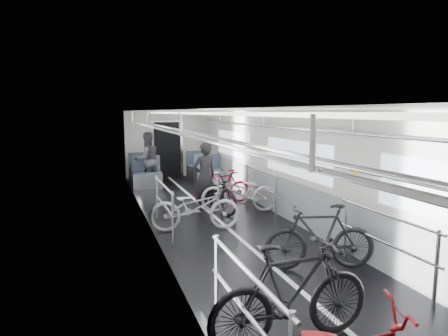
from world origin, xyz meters
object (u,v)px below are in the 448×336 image
object	(u,v)px
bike_aisle	(214,190)
bike_right_near	(320,237)
bike_left_far	(195,207)
person_standing	(205,176)
person_seated	(147,160)
bike_left_mid	(292,294)
bike_right_far	(223,187)
bike_right_mid	(240,192)

from	to	relation	value
bike_aisle	bike_right_near	bearing A→B (deg)	-99.42
bike_left_far	bike_right_near	distance (m)	2.86
person_standing	person_seated	distance (m)	3.56
bike_left_mid	person_standing	xyz separation A→B (m)	(0.66, 5.72, 0.28)
bike_aisle	bike_left_far	bearing A→B (deg)	-136.24
bike_left_far	bike_right_far	size ratio (longest dim) A/B	1.23
bike_right_near	person_seated	xyz separation A→B (m)	(-1.60, 7.52, 0.37)
bike_left_mid	bike_right_far	distance (m)	6.41
bike_right_far	person_seated	size ratio (longest dim) A/B	0.84
bike_right_mid	bike_aisle	bearing A→B (deg)	-106.96
bike_aisle	person_standing	world-z (taller)	person_standing
bike_right_mid	bike_aisle	distance (m)	0.63
bike_aisle	person_seated	distance (m)	3.73
bike_right_near	person_standing	distance (m)	4.15
bike_left_mid	bike_right_mid	size ratio (longest dim) A/B	0.99
bike_right_near	bike_right_mid	size ratio (longest dim) A/B	0.91
bike_left_far	bike_aisle	world-z (taller)	bike_aisle
bike_right_near	person_standing	world-z (taller)	person_standing
bike_right_near	bike_right_far	size ratio (longest dim) A/B	1.14
bike_left_far	person_seated	distance (m)	4.99
bike_right_mid	bike_aisle	size ratio (longest dim) A/B	0.98
bike_left_far	person_seated	bearing A→B (deg)	11.45
bike_left_far	bike_aisle	bearing A→B (deg)	-22.34
person_seated	bike_right_near	bearing A→B (deg)	85.66
bike_aisle	bike_left_mid	bearing A→B (deg)	-114.77
bike_left_mid	person_seated	bearing A→B (deg)	-0.52
person_standing	person_seated	size ratio (longest dim) A/B	0.95
bike_right_mid	bike_left_far	bearing A→B (deg)	-37.02
bike_right_near	bike_aisle	distance (m)	4.01
bike_left_mid	person_standing	size ratio (longest dim) A/B	1.10
bike_aisle	bike_right_far	bearing A→B (deg)	39.76
bike_left_mid	bike_right_near	distance (m)	2.11
person_standing	bike_right_mid	bearing A→B (deg)	136.70
bike_right_near	person_seated	world-z (taller)	person_seated
bike_right_near	bike_left_far	bearing A→B (deg)	-138.09
bike_left_mid	bike_right_far	xyz separation A→B (m)	(1.31, 6.28, -0.11)
bike_left_far	bike_right_far	distance (m)	2.44
bike_right_far	person_standing	bearing A→B (deg)	-49.72
bike_right_near	bike_right_mid	bearing A→B (deg)	-166.07
bike_right_near	person_seated	size ratio (longest dim) A/B	0.96
bike_left_far	person_standing	xyz separation A→B (m)	(0.62, 1.52, 0.35)
person_standing	person_seated	xyz separation A→B (m)	(-0.93, 3.44, 0.04)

